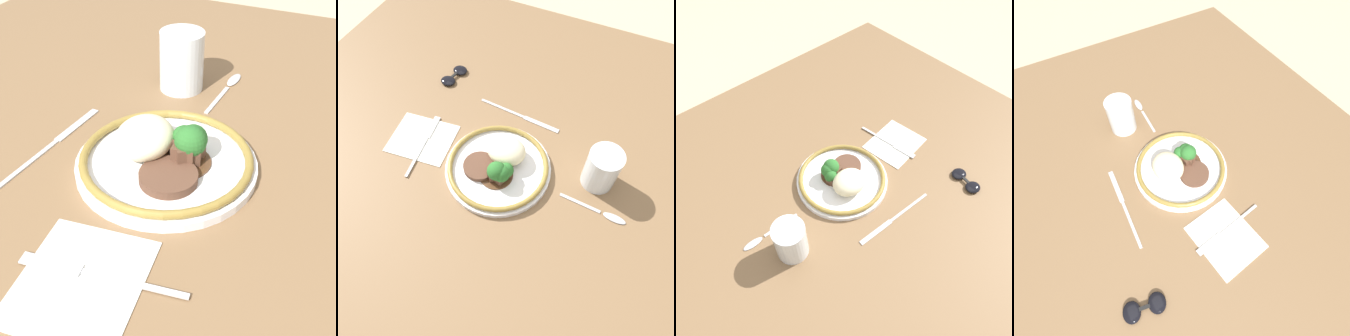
{
  "view_description": "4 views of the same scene",
  "coord_description": "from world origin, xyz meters",
  "views": [
    {
      "loc": [
        -0.47,
        -0.25,
        0.43
      ],
      "look_at": [
        -0.03,
        -0.06,
        0.06
      ],
      "focal_mm": 50.0,
      "sensor_mm": 36.0,
      "label": 1
    },
    {
      "loc": [
        0.18,
        -0.41,
        0.7
      ],
      "look_at": [
        0.02,
        -0.05,
        0.06
      ],
      "focal_mm": 35.0,
      "sensor_mm": 36.0,
      "label": 2
    },
    {
      "loc": [
        0.35,
        0.35,
        0.77
      ],
      "look_at": [
        -0.02,
        -0.05,
        0.07
      ],
      "focal_mm": 35.0,
      "sensor_mm": 36.0,
      "label": 3
    },
    {
      "loc": [
        -0.33,
        0.14,
        0.64
      ],
      "look_at": [
        -0.03,
        -0.04,
        0.08
      ],
      "focal_mm": 28.0,
      "sensor_mm": 36.0,
      "label": 4
    }
  ],
  "objects": [
    {
      "name": "ground_plane",
      "position": [
        0.0,
        0.0,
        0.0
      ],
      "size": [
        8.0,
        8.0,
        0.0
      ],
      "primitive_type": "plane",
      "color": "tan"
    },
    {
      "name": "dining_table",
      "position": [
        0.0,
        0.0,
        0.02
      ],
      "size": [
        1.34,
        1.21,
        0.03
      ],
      "color": "brown",
      "rests_on": "ground"
    },
    {
      "name": "napkin",
      "position": [
        -0.22,
        -0.04,
        0.03
      ],
      "size": [
        0.17,
        0.15,
        0.0
      ],
      "color": "silver",
      "rests_on": "dining_table"
    },
    {
      "name": "plate",
      "position": [
        -0.0,
        -0.04,
        0.05
      ],
      "size": [
        0.25,
        0.25,
        0.07
      ],
      "color": "white",
      "rests_on": "dining_table"
    },
    {
      "name": "juice_glass",
      "position": [
        0.22,
        0.03,
        0.08
      ],
      "size": [
        0.08,
        0.08,
        0.1
      ],
      "color": "yellow",
      "rests_on": "dining_table"
    },
    {
      "name": "fork",
      "position": [
        -0.21,
        -0.04,
        0.03
      ],
      "size": [
        0.04,
        0.19,
        0.0
      ],
      "rotation": [
        0.0,
        0.0,
        1.71
      ],
      "color": "#B7B7BC",
      "rests_on": "napkin"
    },
    {
      "name": "knife",
      "position": [
        -0.02,
        0.13,
        0.03
      ],
      "size": [
        0.23,
        0.03,
        0.0
      ],
      "rotation": [
        0.0,
        0.0,
        -0.07
      ],
      "color": "#B7B7BC",
      "rests_on": "dining_table"
    },
    {
      "name": "spoon",
      "position": [
        0.26,
        -0.05,
        0.03
      ],
      "size": [
        0.15,
        0.02,
        0.01
      ],
      "rotation": [
        0.0,
        0.0,
        -0.05
      ],
      "color": "#B7B7BC",
      "rests_on": "dining_table"
    },
    {
      "name": "sunglasses",
      "position": [
        -0.26,
        0.19,
        0.04
      ],
      "size": [
        0.06,
        0.1,
        0.01
      ],
      "rotation": [
        0.0,
        0.0,
        -0.19
      ],
      "color": "black",
      "rests_on": "dining_table"
    }
  ]
}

